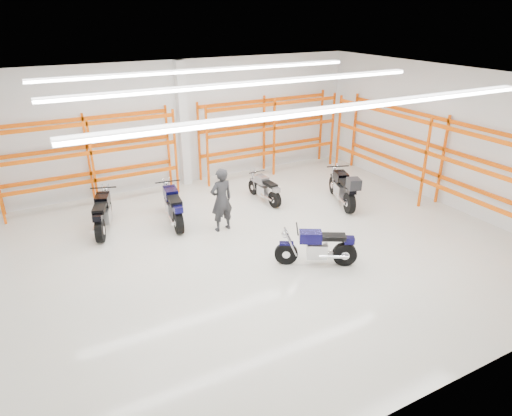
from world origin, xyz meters
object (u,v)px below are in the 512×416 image
motorcycle_back_d (344,189)px  standing_man (221,200)px  motorcycle_back_a (103,214)px  structural_column (183,125)px  motorcycle_back_b (173,207)px  motorcycle_main (320,248)px  motorcycle_back_c (265,190)px

motorcycle_back_d → standing_man: standing_man is taller
motorcycle_back_a → structural_column: bearing=36.6°
motorcycle_back_b → standing_man: bearing=-45.2°
motorcycle_back_b → structural_column: 3.93m
motorcycle_main → motorcycle_back_b: 4.87m
motorcycle_back_a → standing_man: 3.55m
motorcycle_back_b → standing_man: size_ratio=1.22×
motorcycle_main → motorcycle_back_c: motorcycle_main is taller
motorcycle_back_c → structural_column: (-1.74, 3.01, 1.81)m
motorcycle_main → motorcycle_back_b: bearing=120.7°
motorcycle_back_d → structural_column: bearing=130.6°
motorcycle_back_a → motorcycle_back_b: motorcycle_back_b is taller
motorcycle_main → standing_man: standing_man is taller
motorcycle_main → structural_column: bearing=97.0°
motorcycle_main → motorcycle_back_a: size_ratio=0.85×
motorcycle_back_b → standing_man: standing_man is taller
standing_man → structural_column: 4.50m
structural_column → motorcycle_back_c: bearing=-60.0°
motorcycle_back_b → motorcycle_back_d: motorcycle_back_d is taller
motorcycle_back_a → motorcycle_back_c: 5.34m
motorcycle_back_d → motorcycle_main: bearing=-136.8°
motorcycle_back_a → structural_column: (3.60, 2.67, 1.71)m
motorcycle_main → standing_man: (-1.36, 3.05, 0.48)m
motorcycle_back_a → motorcycle_back_d: (7.48, -1.87, 0.06)m
motorcycle_back_a → motorcycle_back_c: bearing=-3.6°
motorcycle_main → motorcycle_back_d: bearing=43.2°
motorcycle_back_a → motorcycle_back_c: (5.33, -0.34, -0.09)m
motorcycle_main → motorcycle_back_b: size_ratio=0.81×
standing_man → structural_column: bearing=-101.5°
motorcycle_main → motorcycle_back_d: motorcycle_back_d is taller
motorcycle_main → motorcycle_back_c: 4.42m
motorcycle_back_a → structural_column: size_ratio=0.50×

